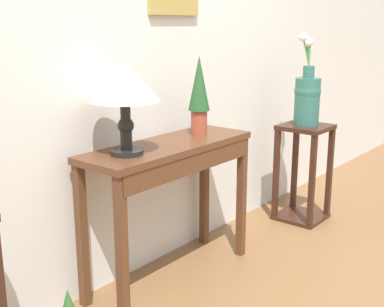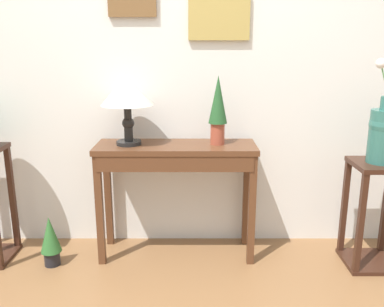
% 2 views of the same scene
% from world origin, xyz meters
% --- Properties ---
extents(back_wall_with_art, '(9.00, 0.13, 2.80)m').
position_xyz_m(back_wall_with_art, '(0.00, 1.36, 1.40)').
color(back_wall_with_art, silver).
rests_on(back_wall_with_art, ground).
extents(console_table, '(1.04, 0.35, 0.78)m').
position_xyz_m(console_table, '(0.02, 1.07, 0.64)').
color(console_table, '#56331E').
rests_on(console_table, ground).
extents(table_lamp, '(0.33, 0.33, 0.44)m').
position_xyz_m(table_lamp, '(-0.29, 1.09, 1.11)').
color(table_lamp, black).
rests_on(table_lamp, console_table).
extents(potted_plant_on_console, '(0.12, 0.12, 0.44)m').
position_xyz_m(potted_plant_on_console, '(0.29, 1.11, 1.02)').
color(potted_plant_on_console, '#9E4733').
rests_on(potted_plant_on_console, console_table).
extents(pedestal_stand_right, '(0.32, 0.32, 0.70)m').
position_xyz_m(pedestal_stand_right, '(1.29, 0.95, 0.35)').
color(pedestal_stand_right, '#381E14').
rests_on(pedestal_stand_right, ground).
extents(flower_vase_tall_right, '(0.18, 0.18, 0.63)m').
position_xyz_m(flower_vase_tall_right, '(1.29, 0.95, 0.91)').
color(flower_vase_tall_right, '#2D665B').
rests_on(flower_vase_tall_right, pedestal_stand_right).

